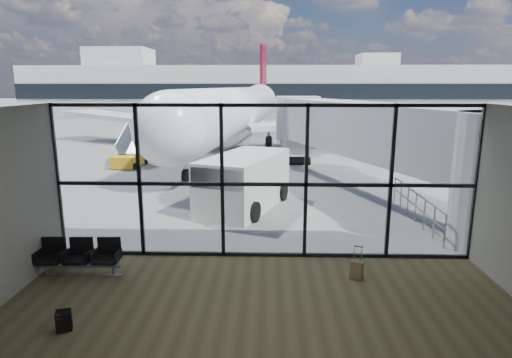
# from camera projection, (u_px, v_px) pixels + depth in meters

# --- Properties ---
(ground) EXTENTS (220.00, 220.00, 0.00)m
(ground) POSITION_uv_depth(u_px,v_px,m) (268.00, 127.00, 51.77)
(ground) COLOR slate
(ground) RESTS_ON ground
(lounge_shell) EXTENTS (12.02, 8.01, 4.51)m
(lounge_shell) POSITION_uv_depth(u_px,v_px,m) (261.00, 221.00, 7.47)
(lounge_shell) COLOR brown
(lounge_shell) RESTS_ON ground
(glass_curtain_wall) EXTENTS (12.10, 0.12, 4.50)m
(glass_curtain_wall) POSITION_uv_depth(u_px,v_px,m) (264.00, 183.00, 12.24)
(glass_curtain_wall) COLOR white
(glass_curtain_wall) RESTS_ON ground
(jet_bridge) EXTENTS (8.00, 16.50, 4.33)m
(jet_bridge) POSITION_uv_depth(u_px,v_px,m) (377.00, 136.00, 18.89)
(jet_bridge) COLOR #ACAFB1
(jet_bridge) RESTS_ON ground
(apron_railing) EXTENTS (0.06, 5.46, 1.11)m
(apron_railing) POSITION_uv_depth(u_px,v_px,m) (416.00, 203.00, 15.82)
(apron_railing) COLOR gray
(apron_railing) RESTS_ON ground
(far_terminal) EXTENTS (80.00, 12.20, 11.00)m
(far_terminal) POSITION_uv_depth(u_px,v_px,m) (265.00, 90.00, 72.33)
(far_terminal) COLOR silver
(far_terminal) RESTS_ON ground
(tree_0) EXTENTS (4.95, 4.95, 7.12)m
(tree_0) POSITION_uv_depth(u_px,v_px,m) (38.00, 87.00, 83.31)
(tree_0) COLOR #382619
(tree_0) RESTS_ON ground
(tree_1) EXTENTS (5.61, 5.61, 8.07)m
(tree_1) POSITION_uv_depth(u_px,v_px,m) (68.00, 84.00, 83.00)
(tree_1) COLOR #382619
(tree_1) RESTS_ON ground
(tree_2) EXTENTS (6.27, 6.27, 9.03)m
(tree_2) POSITION_uv_depth(u_px,v_px,m) (98.00, 80.00, 82.70)
(tree_2) COLOR #382619
(tree_2) RESTS_ON ground
(tree_3) EXTENTS (4.95, 4.95, 7.12)m
(tree_3) POSITION_uv_depth(u_px,v_px,m) (129.00, 87.00, 82.79)
(tree_3) COLOR #382619
(tree_3) RESTS_ON ground
(tree_4) EXTENTS (5.61, 5.61, 8.07)m
(tree_4) POSITION_uv_depth(u_px,v_px,m) (160.00, 84.00, 82.48)
(tree_4) COLOR #382619
(tree_4) RESTS_ON ground
(tree_5) EXTENTS (6.27, 6.27, 9.03)m
(tree_5) POSITION_uv_depth(u_px,v_px,m) (190.00, 80.00, 82.18)
(tree_5) COLOR #382619
(tree_5) RESTS_ON ground
(seating_row) EXTENTS (2.20, 0.67, 0.98)m
(seating_row) POSITION_uv_depth(u_px,v_px,m) (80.00, 255.00, 11.45)
(seating_row) COLOR gray
(seating_row) RESTS_ON ground
(backpack) EXTENTS (0.35, 0.35, 0.46)m
(backpack) POSITION_uv_depth(u_px,v_px,m) (64.00, 321.00, 8.80)
(backpack) COLOR black
(backpack) RESTS_ON ground
(suitcase) EXTENTS (0.38, 0.33, 0.90)m
(suitcase) POSITION_uv_depth(u_px,v_px,m) (357.00, 270.00, 11.12)
(suitcase) COLOR #8B724D
(suitcase) RESTS_ON ground
(airliner) EXTENTS (31.65, 36.81, 9.50)m
(airliner) POSITION_uv_depth(u_px,v_px,m) (237.00, 111.00, 35.61)
(airliner) COLOR white
(airliner) RESTS_ON ground
(service_van) EXTENTS (3.83, 5.51, 2.20)m
(service_van) POSITION_uv_depth(u_px,v_px,m) (243.00, 181.00, 17.48)
(service_van) COLOR white
(service_van) RESTS_ON ground
(belt_loader) EXTENTS (2.33, 4.00, 1.75)m
(belt_loader) POSITION_uv_depth(u_px,v_px,m) (147.00, 145.00, 31.81)
(belt_loader) COLOR black
(belt_loader) RESTS_ON ground
(mobile_stairs) EXTENTS (1.81, 3.07, 2.06)m
(mobile_stairs) POSITION_uv_depth(u_px,v_px,m) (130.00, 158.00, 26.70)
(mobile_stairs) COLOR gold
(mobile_stairs) RESTS_ON ground
(traffic_cone_b) EXTENTS (0.44, 0.44, 0.62)m
(traffic_cone_b) POSITION_uv_depth(u_px,v_px,m) (244.00, 180.00, 21.48)
(traffic_cone_b) COLOR #FF530D
(traffic_cone_b) RESTS_ON ground
(traffic_cone_c) EXTENTS (0.43, 0.43, 0.61)m
(traffic_cone_c) POSITION_uv_depth(u_px,v_px,m) (248.00, 170.00, 24.16)
(traffic_cone_c) COLOR orange
(traffic_cone_c) RESTS_ON ground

